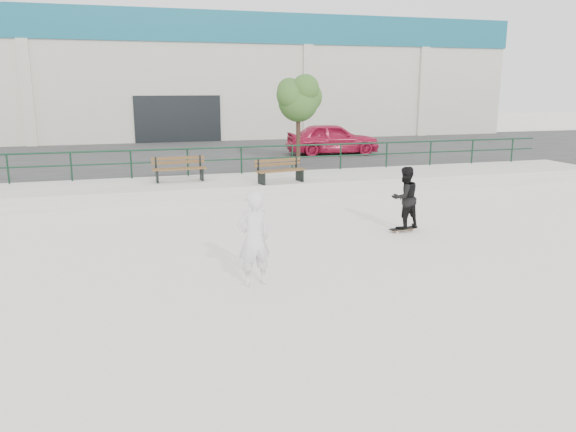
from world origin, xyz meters
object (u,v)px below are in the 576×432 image
object	(u,v)px
tree	(299,97)
standing_skater	(405,198)
bench_left	(179,169)
red_car	(333,139)
bench_right	(280,171)
seated_skater	(254,239)
skateboard	(403,229)

from	to	relation	value
tree	standing_skater	distance (m)	10.13
bench_left	red_car	xyz separation A→B (m)	(7.93, 5.90, 0.33)
bench_left	bench_right	xyz separation A→B (m)	(3.27, -1.30, -0.02)
bench_right	standing_skater	xyz separation A→B (m)	(1.81, -5.48, 0.00)
bench_right	standing_skater	world-z (taller)	standing_skater
bench_left	red_car	bearing A→B (deg)	35.22
tree	seated_skater	distance (m)	13.80
skateboard	seated_skater	size ratio (longest dim) A/B	0.44
bench_left	bench_right	bearing A→B (deg)	-23.04
bench_right	skateboard	bearing A→B (deg)	-83.72
tree	skateboard	xyz separation A→B (m)	(-0.24, -9.84, -3.21)
standing_skater	seated_skater	bearing A→B (deg)	20.51
red_car	tree	bearing A→B (deg)	144.11
standing_skater	seated_skater	xyz separation A→B (m)	(-4.67, -2.84, 0.01)
tree	skateboard	world-z (taller)	tree
tree	seated_skater	world-z (taller)	tree
bench_left	tree	world-z (taller)	tree
bench_right	seated_skater	size ratio (longest dim) A/B	1.00
bench_left	seated_skater	distance (m)	9.63
skateboard	seated_skater	world-z (taller)	seated_skater
seated_skater	tree	bearing A→B (deg)	-122.10
standing_skater	red_car	bearing A→B (deg)	-113.45
bench_right	skateboard	xyz separation A→B (m)	(1.81, -5.48, -0.83)
bench_right	red_car	distance (m)	8.58
bench_right	red_car	world-z (taller)	red_car
bench_left	bench_right	size ratio (longest dim) A/B	1.01
bench_left	skateboard	bearing A→B (deg)	-54.54
tree	red_car	size ratio (longest dim) A/B	0.84
red_car	seated_skater	size ratio (longest dim) A/B	2.42
bench_left	skateboard	world-z (taller)	bench_left
red_car	standing_skater	world-z (taller)	red_car
skateboard	red_car	bearing A→B (deg)	68.28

